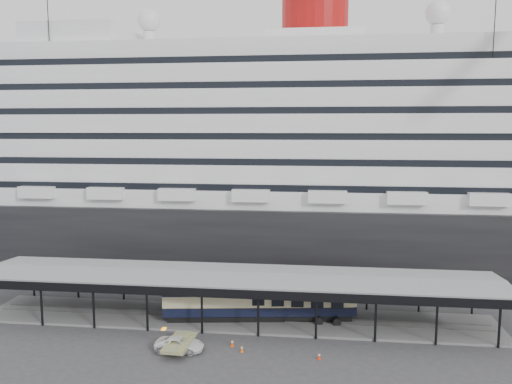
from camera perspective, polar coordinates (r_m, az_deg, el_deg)
ground at (r=51.97m, az=-3.16°, el=-16.36°), size 200.00×200.00×0.00m
cruise_ship at (r=79.32m, az=0.76°, el=5.53°), size 130.00×30.00×43.90m
platform_canopy at (r=55.69m, az=-2.28°, el=-12.09°), size 56.00×9.18×5.30m
port_truck at (r=49.65m, az=-8.73°, el=-16.82°), size 4.69×2.34×1.28m
pullman_carriage at (r=55.33m, az=0.42°, el=-12.08°), size 20.86×5.43×20.31m
traffic_cone_left at (r=50.17m, az=-2.73°, el=-16.82°), size 0.39×0.39×0.72m
traffic_cone_mid at (r=49.04m, az=-1.63°, el=-17.45°), size 0.38×0.38×0.66m
traffic_cone_right at (r=48.03m, az=7.23°, el=-18.07°), size 0.41×0.41×0.66m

